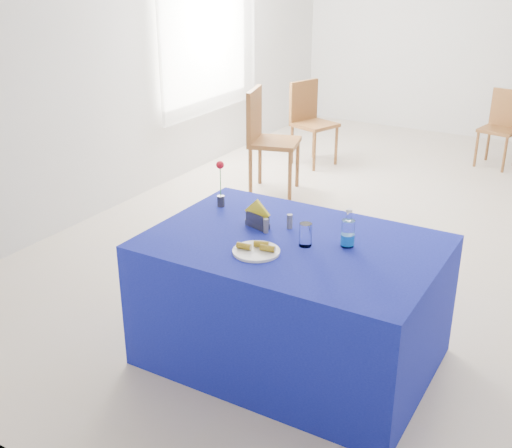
{
  "coord_description": "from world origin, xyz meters",
  "views": [
    {
      "loc": [
        1.52,
        -5.01,
        2.23
      ],
      "look_at": [
        -0.03,
        -2.34,
        0.92
      ],
      "focal_mm": 45.0,
      "sensor_mm": 36.0,
      "label": 1
    }
  ],
  "objects": [
    {
      "name": "plate",
      "position": [
        -0.02,
        -2.35,
        0.77
      ],
      "size": [
        0.25,
        0.25,
        0.01
      ],
      "primitive_type": "cylinder",
      "color": "white",
      "rests_on": "blue_table"
    },
    {
      "name": "chair_win_b",
      "position": [
        -1.51,
        1.41,
        0.53
      ],
      "size": [
        0.52,
        0.52,
        0.92
      ],
      "rotation": [
        0.0,
        0.0,
        1.24
      ],
      "color": "brown",
      "rests_on": "floor"
    },
    {
      "name": "drinking_glass",
      "position": [
        0.17,
        -2.14,
        0.82
      ],
      "size": [
        0.07,
        0.07,
        0.13
      ],
      "primitive_type": "cylinder",
      "color": "white",
      "rests_on": "blue_table"
    },
    {
      "name": "rose_vase",
      "position": [
        -0.55,
        -1.88,
        0.9
      ],
      "size": [
        0.05,
        0.05,
        0.3
      ],
      "color": "#27272D",
      "rests_on": "blue_table"
    },
    {
      "name": "salt_shaker",
      "position": [
        -0.11,
        -2.09,
        0.8
      ],
      "size": [
        0.03,
        0.03,
        0.08
      ],
      "primitive_type": "cylinder",
      "color": "slate",
      "rests_on": "blue_table"
    },
    {
      "name": "floor",
      "position": [
        0.0,
        0.0,
        0.0
      ],
      "size": [
        7.0,
        7.0,
        0.0
      ],
      "primitive_type": "plane",
      "color": "beige",
      "rests_on": "ground"
    },
    {
      "name": "curtain",
      "position": [
        -2.4,
        0.8,
        1.55
      ],
      "size": [
        0.04,
        1.75,
        1.85
      ],
      "primitive_type": "cube",
      "color": "white",
      "rests_on": "room_shell"
    },
    {
      "name": "room_shell",
      "position": [
        0.0,
        0.0,
        1.75
      ],
      "size": [
        7.0,
        7.0,
        7.0
      ],
      "color": "silver",
      "rests_on": "ground"
    },
    {
      "name": "water_bottle",
      "position": [
        0.36,
        -2.03,
        0.83
      ],
      "size": [
        0.08,
        0.08,
        0.21
      ],
      "color": "white",
      "rests_on": "blue_table"
    },
    {
      "name": "chair_bg_left",
      "position": [
        0.38,
        2.41,
        0.48
      ],
      "size": [
        0.44,
        0.44,
        0.84
      ],
      "rotation": [
        0.0,
        0.0,
        -0.19
      ],
      "color": "brown",
      "rests_on": "floor"
    },
    {
      "name": "window_pane",
      "position": [
        -2.47,
        0.8,
        1.55
      ],
      "size": [
        0.04,
        1.5,
        1.6
      ],
      "primitive_type": "cube",
      "color": "white",
      "rests_on": "room_shell"
    },
    {
      "name": "napkin_holder",
      "position": [
        -0.19,
        -2.05,
        0.81
      ],
      "size": [
        0.16,
        0.1,
        0.17
      ],
      "color": "#3B3C41",
      "rests_on": "blue_table"
    },
    {
      "name": "chair_win_a",
      "position": [
        -1.47,
        0.33,
        0.59
      ],
      "size": [
        0.57,
        0.57,
        1.03
      ],
      "rotation": [
        0.0,
        0.0,
        1.85
      ],
      "color": "brown",
      "rests_on": "floor"
    },
    {
      "name": "banana_pieces",
      "position": [
        -0.02,
        -2.33,
        0.79
      ],
      "size": [
        0.21,
        0.12,
        0.03
      ],
      "color": "gold",
      "rests_on": "plate"
    },
    {
      "name": "blue_table",
      "position": [
        0.08,
        -2.11,
        0.38
      ],
      "size": [
        1.6,
        1.1,
        0.76
      ],
      "color": "navy",
      "rests_on": "floor"
    },
    {
      "name": "pepper_shaker",
      "position": [
        -0.02,
        -1.97,
        0.8
      ],
      "size": [
        0.03,
        0.03,
        0.08
      ],
      "primitive_type": "cylinder",
      "color": "slate",
      "rests_on": "blue_table"
    }
  ]
}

